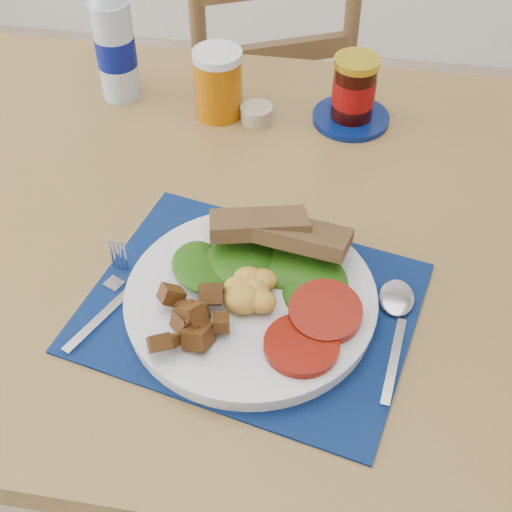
{
  "coord_description": "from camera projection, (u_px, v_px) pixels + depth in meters",
  "views": [
    {
      "loc": [
        0.19,
        -0.54,
        1.45
      ],
      "look_at": [
        0.09,
        0.07,
        0.8
      ],
      "focal_mm": 50.0,
      "sensor_mm": 36.0,
      "label": 1
    }
  ],
  "objects": [
    {
      "name": "placemat",
      "position": [
        251.0,
        307.0,
        0.91
      ],
      "size": [
        0.46,
        0.4,
        0.0
      ],
      "primitive_type": "cube",
      "rotation": [
        0.0,
        0.0,
        -0.21
      ],
      "color": "black",
      "rests_on": "table"
    },
    {
      "name": "table",
      "position": [
        212.0,
        254.0,
        1.09
      ],
      "size": [
        1.4,
        0.9,
        0.75
      ],
      "color": "brown",
      "rests_on": "ground"
    },
    {
      "name": "juice_glass",
      "position": [
        218.0,
        85.0,
        1.17
      ],
      "size": [
        0.08,
        0.08,
        0.11
      ],
      "primitive_type": "cylinder",
      "color": "#AD5804",
      "rests_on": "table"
    },
    {
      "name": "spoon",
      "position": [
        396.0,
        316.0,
        0.89
      ],
      "size": [
        0.05,
        0.19,
        0.01
      ],
      "rotation": [
        0.0,
        0.0,
        -0.13
      ],
      "color": "#B2B5BA",
      "rests_on": "placemat"
    },
    {
      "name": "breakfast_plate",
      "position": [
        245.0,
        296.0,
        0.89
      ],
      "size": [
        0.31,
        0.31,
        0.08
      ],
      "rotation": [
        0.0,
        0.0,
        0.08
      ],
      "color": "silver",
      "rests_on": "placemat"
    },
    {
      "name": "water_bottle",
      "position": [
        115.0,
        42.0,
        1.18
      ],
      "size": [
        0.07,
        0.07,
        0.23
      ],
      "color": "#ADBFCC",
      "rests_on": "table"
    },
    {
      "name": "chair_far",
      "position": [
        263.0,
        80.0,
        1.67
      ],
      "size": [
        0.51,
        0.5,
        1.05
      ],
      "rotation": [
        0.0,
        0.0,
        3.57
      ],
      "color": "#52301D",
      "rests_on": "ground"
    },
    {
      "name": "jam_on_saucer",
      "position": [
        353.0,
        94.0,
        1.16
      ],
      "size": [
        0.13,
        0.13,
        0.12
      ],
      "color": "#051759",
      "rests_on": "table"
    },
    {
      "name": "fork",
      "position": [
        109.0,
        296.0,
        0.91
      ],
      "size": [
        0.06,
        0.17,
        0.0
      ],
      "rotation": [
        0.0,
        0.0,
        -0.42
      ],
      "color": "#B2B5BA",
      "rests_on": "placemat"
    },
    {
      "name": "ramekin",
      "position": [
        256.0,
        114.0,
        1.19
      ],
      "size": [
        0.05,
        0.05,
        0.03
      ],
      "primitive_type": "cylinder",
      "color": "tan",
      "rests_on": "table"
    }
  ]
}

